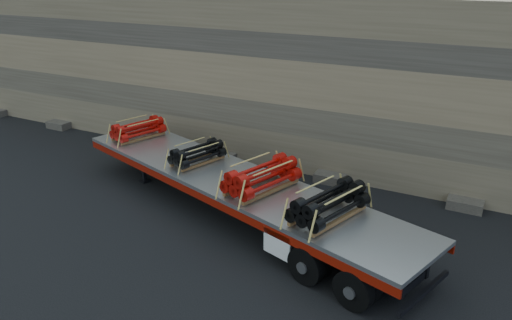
{
  "coord_description": "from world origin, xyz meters",
  "views": [
    {
      "loc": [
        7.77,
        -12.65,
        8.09
      ],
      "look_at": [
        0.3,
        1.62,
        1.72
      ],
      "focal_mm": 35.0,
      "sensor_mm": 36.0,
      "label": 1
    }
  ],
  "objects_px": {
    "trailer": "(233,197)",
    "bundle_midfront": "(197,154)",
    "bundle_midrear": "(262,177)",
    "bundle_rear": "(329,204)",
    "bundle_front": "(138,130)"
  },
  "relations": [
    {
      "from": "trailer",
      "to": "bundle_midfront",
      "type": "distance_m",
      "value": 2.15
    },
    {
      "from": "bundle_midrear",
      "to": "bundle_rear",
      "type": "bearing_deg",
      "value": -0.0
    },
    {
      "from": "bundle_front",
      "to": "bundle_midfront",
      "type": "xyz_separation_m",
      "value": [
        3.66,
        -1.16,
        -0.02
      ]
    },
    {
      "from": "bundle_midfront",
      "to": "bundle_rear",
      "type": "bearing_deg",
      "value": 0.0
    },
    {
      "from": "bundle_midrear",
      "to": "bundle_rear",
      "type": "relative_size",
      "value": 1.02
    },
    {
      "from": "trailer",
      "to": "bundle_midrear",
      "type": "height_order",
      "value": "bundle_midrear"
    },
    {
      "from": "bundle_rear",
      "to": "bundle_front",
      "type": "bearing_deg",
      "value": 180.0
    },
    {
      "from": "bundle_midfront",
      "to": "bundle_midrear",
      "type": "distance_m",
      "value": 3.23
    },
    {
      "from": "bundle_front",
      "to": "bundle_midrear",
      "type": "relative_size",
      "value": 0.84
    },
    {
      "from": "bundle_front",
      "to": "bundle_midfront",
      "type": "relative_size",
      "value": 1.06
    },
    {
      "from": "trailer",
      "to": "bundle_midfront",
      "type": "xyz_separation_m",
      "value": [
        -1.79,
        0.57,
        1.05
      ]
    },
    {
      "from": "bundle_front",
      "to": "bundle_midfront",
      "type": "distance_m",
      "value": 3.84
    },
    {
      "from": "bundle_midfront",
      "to": "bundle_front",
      "type": "bearing_deg",
      "value": 180.0
    },
    {
      "from": "trailer",
      "to": "bundle_front",
      "type": "xyz_separation_m",
      "value": [
        -5.44,
        1.73,
        1.07
      ]
    },
    {
      "from": "bundle_midfront",
      "to": "bundle_midrear",
      "type": "relative_size",
      "value": 0.79
    }
  ]
}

